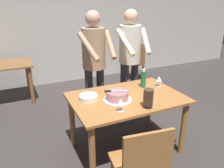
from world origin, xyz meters
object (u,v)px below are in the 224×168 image
main_dining_table (127,106)px  hurricane_lamp (148,98)px  water_bottle (143,79)px  background_table (4,73)px  person_cutting_cake (94,59)px  wine_glass_far (159,79)px  cake_knife (111,91)px  cake_on_platter (117,96)px  chair_near_side (141,164)px  background_chair_0 (135,60)px  person_standing_beside (130,54)px  wine_glass_near (121,102)px  plate_stack (88,97)px

main_dining_table → hurricane_lamp: hurricane_lamp is taller
water_bottle → background_table: 2.66m
hurricane_lamp → person_cutting_cake: bearing=103.3°
wine_glass_far → main_dining_table: bearing=-167.5°
hurricane_lamp → cake_knife: bearing=131.9°
cake_on_platter → background_table: cake_on_platter is taller
cake_knife → chair_near_side: 0.90m
cake_knife → hurricane_lamp: (0.29, -0.32, -0.01)m
background_chair_0 → cake_on_platter: bearing=-125.0°
water_bottle → chair_near_side: water_bottle is taller
cake_knife → person_standing_beside: bearing=48.1°
wine_glass_far → person_standing_beside: (-0.13, 0.57, 0.22)m
water_bottle → background_table: (-1.71, 2.02, -0.29)m
person_standing_beside → chair_near_side: (-0.72, -1.52, -0.58)m
wine_glass_near → chair_near_side: size_ratio=0.16×
background_table → background_chair_0: (2.79, 0.01, -0.09)m
person_cutting_cake → wine_glass_far: bearing=-37.3°
cake_on_platter → background_table: bearing=118.4°
plate_stack → chair_near_side: (0.15, -0.94, -0.29)m
plate_stack → wine_glass_near: size_ratio=1.53×
hurricane_lamp → background_chair_0: size_ratio=0.23×
person_standing_beside → main_dining_table: bearing=-121.3°
chair_near_side → background_table: (-1.06, 3.04, 0.09)m
background_chair_0 → plate_stack: bearing=-131.8°
wine_glass_near → water_bottle: 0.76m
cake_knife → person_standing_beside: (0.64, 0.71, 0.21)m
plate_stack → person_cutting_cake: size_ratio=0.13×
wine_glass_near → wine_glass_far: size_ratio=1.00×
background_chair_0 → person_cutting_cake: bearing=-135.7°
chair_near_side → background_chair_0: 3.51m
person_standing_beside → hurricane_lamp: bearing=-108.5°
wine_glass_far → water_bottle: water_bottle is taller
cake_knife → plate_stack: (-0.23, 0.13, -0.09)m
person_cutting_cake → main_dining_table: bearing=-76.4°
plate_stack → background_chair_0: bearing=48.2°
person_standing_beside → background_chair_0: person_standing_beside is taller
plate_stack → water_bottle: (0.80, 0.08, 0.08)m
wine_glass_near → hurricane_lamp: (0.31, -0.05, 0.00)m
main_dining_table → background_chair_0: (1.43, 2.22, -0.14)m
wine_glass_far → chair_near_side: size_ratio=0.16×
main_dining_table → wine_glass_near: wine_glass_near is taller
cake_knife → water_bottle: size_ratio=1.05×
main_dining_table → plate_stack: 0.49m
background_chair_0 → background_table: bearing=-179.8°
water_bottle → person_cutting_cake: 0.73m
person_standing_beside → background_table: (-1.78, 1.51, -0.50)m
wine_glass_near → chair_near_side: 0.65m
water_bottle → chair_near_side: bearing=-122.5°
wine_glass_far → person_standing_beside: 0.63m
main_dining_table → wine_glass_near: size_ratio=9.34×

